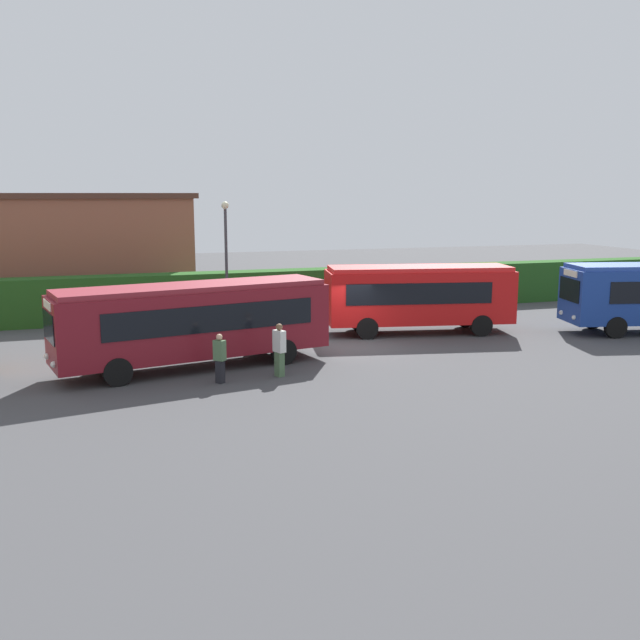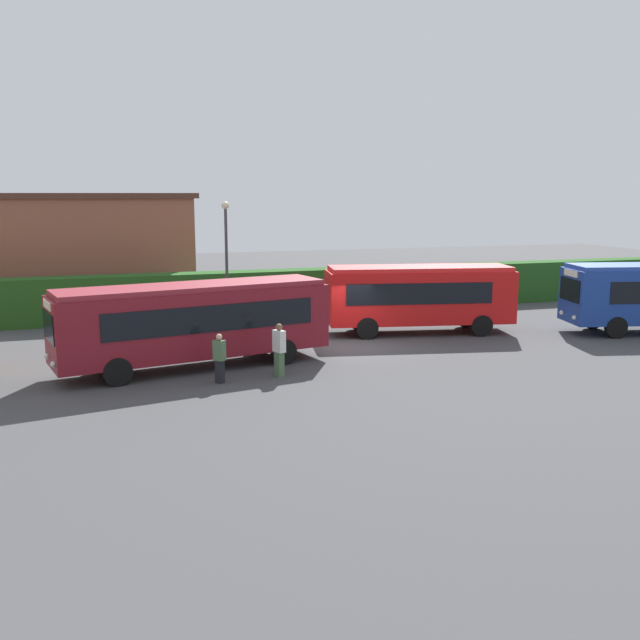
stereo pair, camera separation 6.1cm
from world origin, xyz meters
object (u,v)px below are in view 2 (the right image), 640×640
at_px(bus_red, 419,295).
at_px(person_center, 279,349).
at_px(bus_maroon, 194,320).
at_px(lamppost, 226,250).
at_px(person_left, 220,357).

distance_m(bus_red, person_center, 10.17).
bearing_deg(bus_maroon, bus_red, -173.12).
bearing_deg(person_center, lamppost, 68.42).
bearing_deg(lamppost, bus_maroon, -108.77).
bearing_deg(lamppost, person_left, -101.78).
distance_m(bus_red, person_left, 12.16).
xyz_separation_m(bus_red, lamppost, (-8.30, 4.24, 1.95)).
xyz_separation_m(person_left, person_center, (2.19, 0.28, 0.10)).
distance_m(bus_maroon, person_left, 2.65).
distance_m(person_left, person_center, 2.21).
bearing_deg(person_center, bus_red, 13.61).
height_order(bus_maroon, person_left, bus_maroon).
bearing_deg(lamppost, person_center, -89.83).
distance_m(bus_red, lamppost, 9.52).
bearing_deg(person_center, person_left, 165.49).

